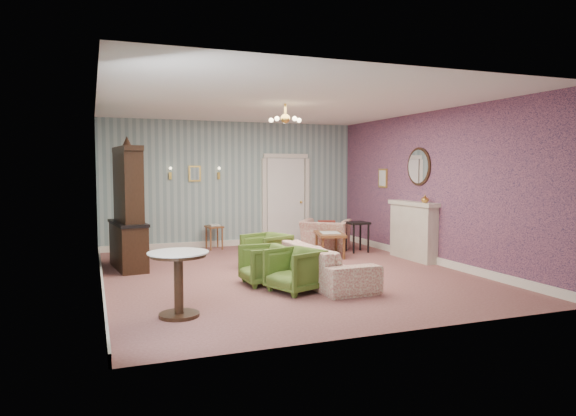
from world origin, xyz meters
name	(u,v)px	position (x,y,z in m)	size (l,w,h in m)	color
floor	(285,273)	(0.00, 0.00, 0.00)	(7.00, 7.00, 0.00)	#905A54
ceiling	(285,104)	(0.00, 0.00, 2.90)	(7.00, 7.00, 0.00)	white
wall_back	(233,184)	(0.00, 3.50, 1.45)	(6.00, 6.00, 0.00)	gray
wall_front	(398,201)	(0.00, -3.50, 1.45)	(6.00, 6.00, 0.00)	gray
wall_left	(99,192)	(-3.00, 0.00, 1.45)	(7.00, 7.00, 0.00)	gray
wall_right	(432,187)	(3.00, 0.00, 1.45)	(7.00, 7.00, 0.00)	gray
wall_right_floral	(432,187)	(2.98, 0.00, 1.45)	(7.00, 7.00, 0.00)	#B85C6C
door	(286,199)	(1.30, 3.46, 1.08)	(1.12, 0.12, 2.16)	white
olive_chair_a	(295,268)	(-0.34, -1.33, 0.35)	(0.68, 0.64, 0.70)	#4C6924
olive_chair_b	(264,263)	(-0.61, -0.68, 0.34)	(0.66, 0.62, 0.68)	#4C6924
olive_chair_c	(267,250)	(-0.20, 0.43, 0.36)	(0.70, 0.65, 0.72)	#4C6924
sofa_chintz	(325,257)	(0.32, -0.94, 0.41)	(2.10, 0.61, 0.82)	#A34741
wingback_chair	(326,230)	(1.78, 2.19, 0.45)	(1.02, 0.66, 0.89)	#A34741
dresser	(127,204)	(-2.50, 1.43, 1.17)	(0.48, 1.40, 2.33)	black
fireplace	(413,231)	(2.86, 0.40, 0.58)	(0.30, 1.40, 1.16)	beige
mantel_vase	(425,199)	(2.84, 0.00, 1.23)	(0.15, 0.15, 0.15)	gold
oval_mirror	(419,167)	(2.96, 0.40, 1.85)	(0.04, 0.76, 0.84)	white
framed_print	(383,178)	(2.97, 1.75, 1.60)	(0.04, 0.34, 0.42)	gold
coffee_table	(330,244)	(1.48, 1.35, 0.25)	(0.53, 0.96, 0.49)	brown
side_table_black	(357,237)	(2.25, 1.60, 0.33)	(0.44, 0.44, 0.66)	black
pedestal_table	(179,284)	(-2.14, -2.03, 0.40)	(0.74, 0.74, 0.81)	black
nesting_table	(214,236)	(-0.54, 3.15, 0.29)	(0.34, 0.44, 0.57)	brown
gilt_mirror_back	(195,174)	(-0.90, 3.46, 1.70)	(0.28, 0.06, 0.36)	gold
sconce_left	(170,174)	(-1.45, 3.44, 1.70)	(0.16, 0.12, 0.30)	gold
sconce_right	(219,174)	(-0.35, 3.44, 1.70)	(0.16, 0.12, 0.30)	gold
chandelier	(285,120)	(0.00, 0.00, 2.63)	(0.56, 0.56, 0.36)	gold
burgundy_cushion	(326,229)	(1.73, 2.04, 0.48)	(0.38, 0.10, 0.38)	maroon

